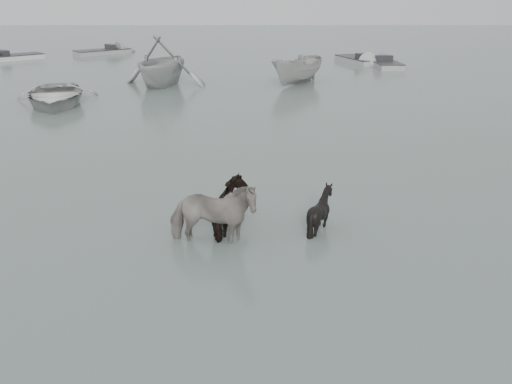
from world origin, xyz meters
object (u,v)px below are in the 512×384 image
pony_dark (232,198)px  rowboat_lead (54,93)px  pony_pinto (212,208)px  pony_black (321,204)px

pony_dark → rowboat_lead: (-8.84, 14.47, -0.17)m
pony_pinto → rowboat_lead: size_ratio=0.37×
rowboat_lead → pony_pinto: bearing=-74.6°
pony_pinto → pony_black: 2.59m
pony_black → rowboat_lead: (-10.89, 14.50, -0.05)m
pony_pinto → rowboat_lead: (-8.44, 15.34, -0.28)m
pony_dark → pony_black: size_ratio=1.20×
pony_pinto → pony_black: bearing=-65.4°
pony_black → rowboat_lead: 18.13m
pony_dark → rowboat_lead: bearing=11.6°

